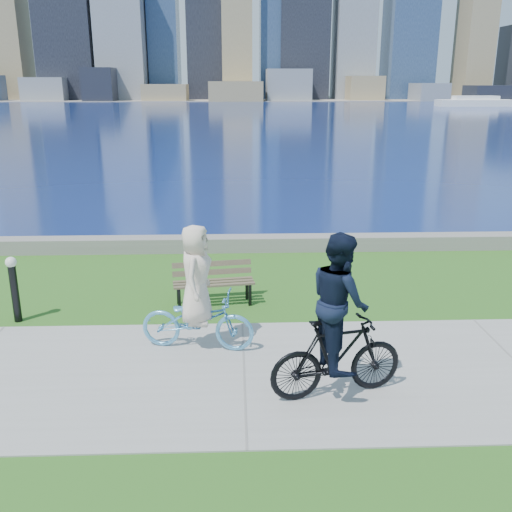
{
  "coord_description": "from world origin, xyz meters",
  "views": [
    {
      "loc": [
        -0.1,
        -7.19,
        3.95
      ],
      "look_at": [
        0.25,
        2.12,
        1.1
      ],
      "focal_mm": 40.0,
      "sensor_mm": 36.0,
      "label": 1
    }
  ],
  "objects": [
    {
      "name": "seawall",
      "position": [
        0.0,
        6.2,
        0.17
      ],
      "size": [
        90.0,
        0.5,
        0.35
      ],
      "primitive_type": "cube",
      "color": "slate",
      "rests_on": "ground"
    },
    {
      "name": "concrete_path",
      "position": [
        0.0,
        0.0,
        0.01
      ],
      "size": [
        80.0,
        3.5,
        0.02
      ],
      "primitive_type": "cube",
      "color": "gray",
      "rests_on": "ground"
    },
    {
      "name": "far_shore",
      "position": [
        0.0,
        130.0,
        0.06
      ],
      "size": [
        320.0,
        30.0,
        0.12
      ],
      "primitive_type": "cube",
      "color": "gray",
      "rests_on": "ground"
    },
    {
      "name": "ferry_far",
      "position": [
        40.4,
        90.37,
        0.71
      ],
      "size": [
        12.66,
        3.62,
        1.72
      ],
      "color": "white",
      "rests_on": "ground"
    },
    {
      "name": "ground",
      "position": [
        0.0,
        0.0,
        0.0
      ],
      "size": [
        320.0,
        320.0,
        0.0
      ],
      "primitive_type": "plane",
      "color": "#245717",
      "rests_on": "ground"
    },
    {
      "name": "bollard_lamp",
      "position": [
        -3.86,
        2.03,
        0.66
      ],
      "size": [
        0.19,
        0.19,
        1.16
      ],
      "color": "black",
      "rests_on": "ground"
    },
    {
      "name": "cyclist_man",
      "position": [
        1.19,
        -0.6,
        0.94
      ],
      "size": [
        0.9,
        1.86,
        2.19
      ],
      "rotation": [
        0.0,
        0.0,
        1.8
      ],
      "color": "black",
      "rests_on": "ground"
    },
    {
      "name": "bay_water",
      "position": [
        0.0,
        72.0,
        0.0
      ],
      "size": [
        320.0,
        131.0,
        0.01
      ],
      "primitive_type": "cube",
      "color": "navy",
      "rests_on": "ground"
    },
    {
      "name": "park_bench",
      "position": [
        -0.52,
        2.75,
        0.47
      ],
      "size": [
        1.53,
        0.71,
        0.76
      ],
      "rotation": [
        0.0,
        0.0,
        0.14
      ],
      "color": "black",
      "rests_on": "ground"
    },
    {
      "name": "cyclist_woman",
      "position": [
        -0.69,
        0.85,
        0.74
      ],
      "size": [
        0.91,
        1.82,
        1.95
      ],
      "rotation": [
        0.0,
        0.0,
        1.39
      ],
      "color": "#5BAADD",
      "rests_on": "ground"
    }
  ]
}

